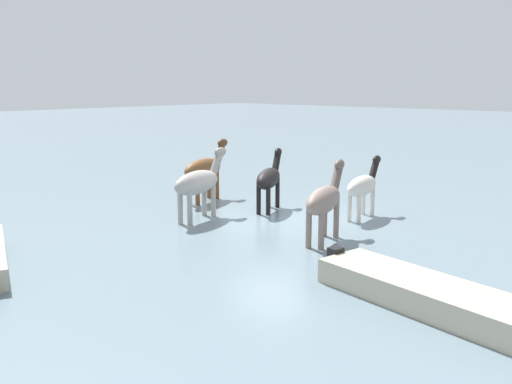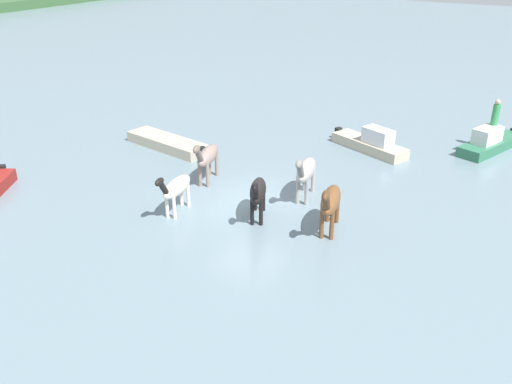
{
  "view_description": "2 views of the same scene",
  "coord_description": "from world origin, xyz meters",
  "px_view_note": "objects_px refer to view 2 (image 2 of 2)",
  "views": [
    {
      "loc": [
        12.1,
        10.39,
        3.93
      ],
      "look_at": [
        0.08,
        -0.6,
        0.74
      ],
      "focal_mm": 38.99,
      "sensor_mm": 36.0,
      "label": 1
    },
    {
      "loc": [
        -15.71,
        -9.63,
        9.1
      ],
      "look_at": [
        -0.83,
        -0.79,
        1.03
      ],
      "focal_mm": 39.01,
      "sensor_mm": 36.0,
      "label": 2
    }
  ],
  "objects_px": {
    "boat_skiff_near": "(168,145)",
    "person_watcher_seated": "(496,113)",
    "horse_dun_straggler": "(207,156)",
    "horse_rear_stallion": "(306,171)",
    "boat_dinghy_port": "(490,144)",
    "horse_pinto_flank": "(258,192)",
    "horse_gray_outer": "(330,201)",
    "boat_launch_far": "(371,145)",
    "horse_mid_herd": "(176,188)"
  },
  "relations": [
    {
      "from": "horse_mid_herd",
      "to": "boat_dinghy_port",
      "type": "distance_m",
      "value": 15.01
    },
    {
      "from": "horse_pinto_flank",
      "to": "horse_gray_outer",
      "type": "xyz_separation_m",
      "value": [
        0.42,
        -2.52,
        0.09
      ]
    },
    {
      "from": "horse_gray_outer",
      "to": "boat_launch_far",
      "type": "height_order",
      "value": "horse_gray_outer"
    },
    {
      "from": "horse_gray_outer",
      "to": "boat_launch_far",
      "type": "xyz_separation_m",
      "value": [
        7.99,
        1.46,
        -0.81
      ]
    },
    {
      "from": "horse_gray_outer",
      "to": "horse_dun_straggler",
      "type": "height_order",
      "value": "horse_gray_outer"
    },
    {
      "from": "horse_rear_stallion",
      "to": "horse_dun_straggler",
      "type": "distance_m",
      "value": 4.09
    },
    {
      "from": "horse_rear_stallion",
      "to": "horse_mid_herd",
      "type": "bearing_deg",
      "value": -59.06
    },
    {
      "from": "horse_gray_outer",
      "to": "boat_skiff_near",
      "type": "bearing_deg",
      "value": -124.82
    },
    {
      "from": "horse_gray_outer",
      "to": "boat_skiff_near",
      "type": "relative_size",
      "value": 0.56
    },
    {
      "from": "boat_dinghy_port",
      "to": "boat_launch_far",
      "type": "height_order",
      "value": "boat_dinghy_port"
    },
    {
      "from": "boat_launch_far",
      "to": "horse_pinto_flank",
      "type": "bearing_deg",
      "value": -75.43
    },
    {
      "from": "horse_dun_straggler",
      "to": "boat_dinghy_port",
      "type": "bearing_deg",
      "value": 119.6
    },
    {
      "from": "horse_pinto_flank",
      "to": "horse_gray_outer",
      "type": "distance_m",
      "value": 2.56
    },
    {
      "from": "horse_gray_outer",
      "to": "horse_dun_straggler",
      "type": "distance_m",
      "value": 6.02
    },
    {
      "from": "boat_skiff_near",
      "to": "person_watcher_seated",
      "type": "distance_m",
      "value": 15.03
    },
    {
      "from": "boat_skiff_near",
      "to": "boat_launch_far",
      "type": "bearing_deg",
      "value": -142.43
    },
    {
      "from": "horse_pinto_flank",
      "to": "horse_gray_outer",
      "type": "bearing_deg",
      "value": 73.73
    },
    {
      "from": "boat_dinghy_port",
      "to": "boat_skiff_near",
      "type": "bearing_deg",
      "value": -41.45
    },
    {
      "from": "horse_mid_herd",
      "to": "boat_launch_far",
      "type": "xyz_separation_m",
      "value": [
        9.49,
        -3.77,
        -0.67
      ]
    },
    {
      "from": "horse_dun_straggler",
      "to": "boat_launch_far",
      "type": "relative_size",
      "value": 0.63
    },
    {
      "from": "horse_pinto_flank",
      "to": "horse_dun_straggler",
      "type": "height_order",
      "value": "horse_dun_straggler"
    },
    {
      "from": "horse_pinto_flank",
      "to": "horse_mid_herd",
      "type": "distance_m",
      "value": 2.92
    },
    {
      "from": "boat_launch_far",
      "to": "horse_gray_outer",
      "type": "bearing_deg",
      "value": -57.87
    },
    {
      "from": "horse_rear_stallion",
      "to": "boat_dinghy_port",
      "type": "height_order",
      "value": "horse_rear_stallion"
    },
    {
      "from": "horse_rear_stallion",
      "to": "person_watcher_seated",
      "type": "height_order",
      "value": "person_watcher_seated"
    },
    {
      "from": "boat_dinghy_port",
      "to": "boat_skiff_near",
      "type": "distance_m",
      "value": 14.89
    },
    {
      "from": "horse_gray_outer",
      "to": "boat_skiff_near",
      "type": "height_order",
      "value": "horse_gray_outer"
    },
    {
      "from": "horse_pinto_flank",
      "to": "boat_skiff_near",
      "type": "xyz_separation_m",
      "value": [
        3.93,
        7.19,
        -0.85
      ]
    },
    {
      "from": "boat_skiff_near",
      "to": "boat_launch_far",
      "type": "xyz_separation_m",
      "value": [
        4.48,
        -8.24,
        0.14
      ]
    },
    {
      "from": "horse_mid_herd",
      "to": "boat_launch_far",
      "type": "height_order",
      "value": "horse_mid_herd"
    },
    {
      "from": "person_watcher_seated",
      "to": "boat_dinghy_port",
      "type": "bearing_deg",
      "value": -175.5
    },
    {
      "from": "horse_gray_outer",
      "to": "horse_dun_straggler",
      "type": "xyz_separation_m",
      "value": [
        1.32,
        5.87,
        -0.03
      ]
    },
    {
      "from": "horse_rear_stallion",
      "to": "person_watcher_seated",
      "type": "relative_size",
      "value": 2.19
    },
    {
      "from": "horse_mid_herd",
      "to": "horse_dun_straggler",
      "type": "bearing_deg",
      "value": -176.95
    },
    {
      "from": "horse_rear_stallion",
      "to": "person_watcher_seated",
      "type": "bearing_deg",
      "value": 137.2
    },
    {
      "from": "boat_skiff_near",
      "to": "horse_dun_straggler",
      "type": "bearing_deg",
      "value": 159.24
    },
    {
      "from": "horse_mid_herd",
      "to": "horse_gray_outer",
      "type": "distance_m",
      "value": 5.45
    },
    {
      "from": "horse_pinto_flank",
      "to": "horse_gray_outer",
      "type": "relative_size",
      "value": 0.89
    },
    {
      "from": "horse_pinto_flank",
      "to": "horse_dun_straggler",
      "type": "bearing_deg",
      "value": -142.98
    },
    {
      "from": "boat_skiff_near",
      "to": "person_watcher_seated",
      "type": "height_order",
      "value": "person_watcher_seated"
    },
    {
      "from": "horse_pinto_flank",
      "to": "boat_dinghy_port",
      "type": "xyz_separation_m",
      "value": [
        11.3,
        -5.75,
        -0.71
      ]
    },
    {
      "from": "horse_gray_outer",
      "to": "person_watcher_seated",
      "type": "bearing_deg",
      "value": 148.84
    },
    {
      "from": "horse_pinto_flank",
      "to": "horse_gray_outer",
      "type": "height_order",
      "value": "horse_gray_outer"
    },
    {
      "from": "person_watcher_seated",
      "to": "boat_launch_far",
      "type": "bearing_deg",
      "value": 123.02
    },
    {
      "from": "horse_pinto_flank",
      "to": "boat_skiff_near",
      "type": "distance_m",
      "value": 8.24
    },
    {
      "from": "person_watcher_seated",
      "to": "boat_skiff_near",
      "type": "bearing_deg",
      "value": 120.18
    },
    {
      "from": "horse_gray_outer",
      "to": "person_watcher_seated",
      "type": "relative_size",
      "value": 2.18
    },
    {
      "from": "boat_launch_far",
      "to": "person_watcher_seated",
      "type": "relative_size",
      "value": 3.35
    },
    {
      "from": "boat_dinghy_port",
      "to": "boat_launch_far",
      "type": "distance_m",
      "value": 5.51
    },
    {
      "from": "horse_rear_stallion",
      "to": "horse_pinto_flank",
      "type": "bearing_deg",
      "value": -30.74
    }
  ]
}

